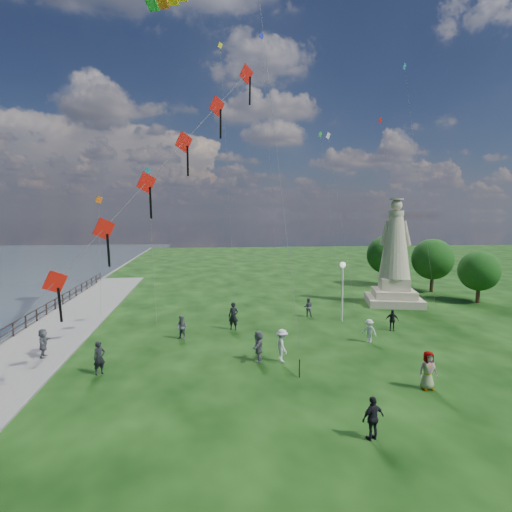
{
  "coord_description": "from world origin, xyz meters",
  "views": [
    {
      "loc": [
        -4.15,
        -16.75,
        7.85
      ],
      "look_at": [
        -1.0,
        8.0,
        5.5
      ],
      "focal_mm": 30.0,
      "sensor_mm": 36.0,
      "label": 1
    }
  ],
  "objects": [
    {
      "name": "waterfront",
      "position": [
        -15.24,
        8.99,
        -0.06
      ],
      "size": [
        200.0,
        200.0,
        1.51
      ],
      "color": "#2E3C45",
      "rests_on": "ground"
    },
    {
      "name": "statue",
      "position": [
        12.77,
        18.97,
        3.53
      ],
      "size": [
        5.61,
        5.61,
        9.34
      ],
      "rotation": [
        0.0,
        0.0,
        -0.26
      ],
      "color": "tan",
      "rests_on": "ground"
    },
    {
      "name": "lamppost",
      "position": [
        6.15,
        13.46,
        3.21
      ],
      "size": [
        0.41,
        0.41,
        4.46
      ],
      "color": "silver",
      "rests_on": "ground"
    },
    {
      "name": "tree_row",
      "position": [
        18.53,
        24.8,
        3.32
      ],
      "size": [
        8.09,
        14.3,
        5.63
      ],
      "color": "#382314",
      "rests_on": "ground"
    },
    {
      "name": "person_0",
      "position": [
        -9.26,
        4.67,
        0.83
      ],
      "size": [
        0.72,
        0.68,
        1.66
      ],
      "primitive_type": "imported",
      "rotation": [
        0.0,
        0.0,
        0.66
      ],
      "color": "black",
      "rests_on": "ground"
    },
    {
      "name": "person_1",
      "position": [
        -5.47,
        10.27,
        0.77
      ],
      "size": [
        0.88,
        0.79,
        1.55
      ],
      "primitive_type": "imported",
      "rotation": [
        0.0,
        0.0,
        -0.55
      ],
      "color": "#595960",
      "rests_on": "ground"
    },
    {
      "name": "person_2",
      "position": [
        0.08,
        5.36,
        0.88
      ],
      "size": [
        0.74,
        1.21,
        1.77
      ],
      "primitive_type": "imported",
      "rotation": [
        0.0,
        0.0,
        1.71
      ],
      "color": "silver",
      "rests_on": "ground"
    },
    {
      "name": "person_3",
      "position": [
        1.74,
        -3.0,
        0.78
      ],
      "size": [
        1.01,
        0.73,
        1.56
      ],
      "primitive_type": "imported",
      "rotation": [
        0.0,
        0.0,
        3.46
      ],
      "color": "black",
      "rests_on": "ground"
    },
    {
      "name": "person_4",
      "position": [
        5.94,
        0.86,
        0.88
      ],
      "size": [
        0.87,
        0.54,
        1.77
      ],
      "primitive_type": "imported",
      "rotation": [
        0.0,
        0.0,
        0.01
      ],
      "color": "#595960",
      "rests_on": "ground"
    },
    {
      "name": "person_5",
      "position": [
        -12.87,
        7.46,
        0.8
      ],
      "size": [
        0.77,
        1.53,
        1.6
      ],
      "primitive_type": "imported",
      "rotation": [
        0.0,
        0.0,
        1.66
      ],
      "color": "#595960",
      "rests_on": "ground"
    },
    {
      "name": "person_6",
      "position": [
        -2.04,
        12.14,
        0.96
      ],
      "size": [
        0.82,
        0.69,
        1.92
      ],
      "primitive_type": "imported",
      "rotation": [
        0.0,
        0.0,
        -0.39
      ],
      "color": "black",
      "rests_on": "ground"
    },
    {
      "name": "person_7",
      "position": [
        4.06,
        15.39,
        0.73
      ],
      "size": [
        0.82,
        0.65,
        1.47
      ],
      "primitive_type": "imported",
      "rotation": [
        0.0,
        0.0,
        2.8
      ],
      "color": "#595960",
      "rests_on": "ground"
    },
    {
      "name": "person_8",
      "position": [
        6.12,
        8.15,
        0.73
      ],
      "size": [
        1.01,
        1.01,
        1.46
      ],
      "primitive_type": "imported",
      "rotation": [
        0.0,
        0.0,
        -0.78
      ],
      "color": "silver",
      "rests_on": "ground"
    },
    {
      "name": "person_9",
      "position": [
        8.74,
        10.57,
        0.73
      ],
      "size": [
        0.96,
        0.74,
        1.46
      ],
      "primitive_type": "imported",
      "rotation": [
        0.0,
        0.0,
        -0.4
      ],
      "color": "black",
      "rests_on": "ground"
    },
    {
      "name": "person_11",
      "position": [
        -1.17,
        5.59,
        0.84
      ],
      "size": [
        0.99,
        1.67,
        1.68
      ],
      "primitive_type": "imported",
      "rotation": [
        0.0,
        0.0,
        4.49
      ],
      "color": "#595960",
      "rests_on": "ground"
    },
    {
      "name": "red_kite_train",
      "position": [
        -6.0,
        4.61,
        10.11
      ],
      "size": [
        12.42,
        9.35,
        16.32
      ],
      "color": "black",
      "rests_on": "ground"
    },
    {
      "name": "small_kites",
      "position": [
        3.5,
        23.12,
        14.38
      ],
      "size": [
        27.61,
        16.57,
        26.12
      ],
      "color": "#187090",
      "rests_on": "ground"
    }
  ]
}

